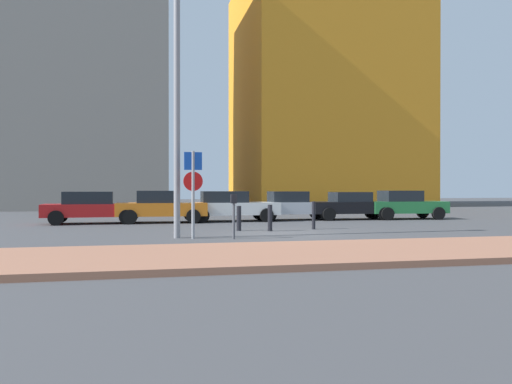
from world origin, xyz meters
TOP-DOWN VIEW (x-y plane):
  - ground_plane at (0.00, 0.00)m, footprint 120.00×120.00m
  - sidewalk_brick at (0.00, -5.81)m, footprint 40.00×4.05m
  - parked_car_red at (-6.87, 6.61)m, footprint 4.30×2.08m
  - parked_car_orange at (-3.85, 6.60)m, footprint 4.07×1.98m
  - parked_car_white at (-0.59, 6.90)m, footprint 4.44×2.04m
  - parked_car_silver at (2.60, 7.19)m, footprint 4.21×1.95m
  - parked_car_black at (5.60, 6.95)m, footprint 4.26×2.01m
  - parked_car_green at (8.43, 6.68)m, footprint 4.06×2.10m
  - parking_sign_post at (-3.10, -1.16)m, footprint 0.60×0.10m
  - parking_meter at (-1.89, -1.50)m, footprint 0.18×0.14m
  - street_lamp at (-3.57, -0.83)m, footprint 0.70×0.36m
  - traffic_bollard_near at (1.75, 1.53)m, footprint 0.13×0.13m
  - traffic_bollard_mid at (-1.17, 1.46)m, footprint 0.17×0.17m
  - traffic_bollard_far at (-0.09, 1.07)m, footprint 0.17×0.17m
  - building_colorful_midrise at (12.49, 30.11)m, footprint 15.90×15.99m
  - building_under_construction at (-8.61, 27.27)m, footprint 11.53×14.01m

SIDE VIEW (x-z plane):
  - ground_plane at x=0.00m, z-range 0.00..0.00m
  - sidewalk_brick at x=0.00m, z-range 0.00..0.14m
  - traffic_bollard_mid at x=-1.17m, z-range 0.00..0.92m
  - traffic_bollard_far at x=-0.09m, z-range 0.00..0.96m
  - traffic_bollard_near at x=1.75m, z-range 0.00..1.06m
  - parked_car_black at x=5.60m, z-range 0.02..1.41m
  - parked_car_silver at x=2.60m, z-range 0.01..1.44m
  - parked_car_red at x=-6.87m, z-range 0.03..1.46m
  - parked_car_white at x=-0.59m, z-range 0.03..1.46m
  - parked_car_orange at x=-3.85m, z-range 0.02..1.48m
  - parked_car_green at x=8.43m, z-range 0.02..1.48m
  - parking_meter at x=-1.89m, z-range 0.21..1.58m
  - parking_sign_post at x=-3.10m, z-range 0.35..3.05m
  - street_lamp at x=-3.57m, z-range 0.65..9.14m
  - building_colorful_midrise at x=12.49m, z-range 0.00..22.00m
  - building_under_construction at x=-8.61m, z-range 0.00..23.30m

